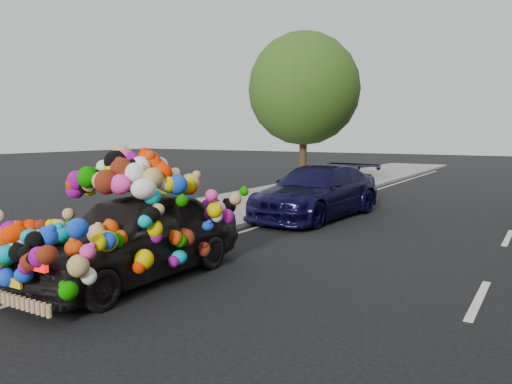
# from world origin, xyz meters

# --- Properties ---
(ground) EXTENTS (100.00, 100.00, 0.00)m
(ground) POSITION_xyz_m (0.00, 0.00, 0.00)
(ground) COLOR black
(ground) RESTS_ON ground
(sidewalk) EXTENTS (4.00, 60.00, 0.12)m
(sidewalk) POSITION_xyz_m (-4.30, 0.00, 0.06)
(sidewalk) COLOR gray
(sidewalk) RESTS_ON ground
(kerb) EXTENTS (0.15, 60.00, 0.13)m
(kerb) POSITION_xyz_m (-2.35, 0.00, 0.07)
(kerb) COLOR gray
(kerb) RESTS_ON ground
(lane_markings) EXTENTS (6.00, 50.00, 0.01)m
(lane_markings) POSITION_xyz_m (3.60, 0.00, 0.01)
(lane_markings) COLOR silver
(lane_markings) RESTS_ON ground
(tree_near_sidewalk) EXTENTS (4.20, 4.20, 6.13)m
(tree_near_sidewalk) POSITION_xyz_m (-3.80, 9.50, 4.02)
(tree_near_sidewalk) COLOR #332114
(tree_near_sidewalk) RESTS_ON ground
(plush_art_car) EXTENTS (2.09, 4.43, 2.09)m
(plush_art_car) POSITION_xyz_m (-1.45, -1.76, 1.06)
(plush_art_car) COLOR black
(plush_art_car) RESTS_ON ground
(navy_sedan) EXTENTS (2.51, 5.25, 1.48)m
(navy_sedan) POSITION_xyz_m (-1.36, 5.35, 0.74)
(navy_sedan) COLOR black
(navy_sedan) RESTS_ON ground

